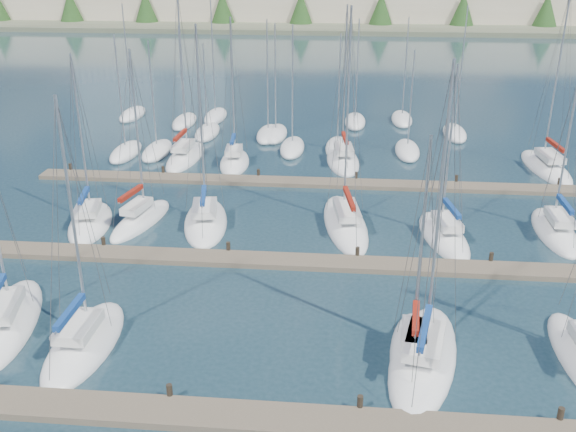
# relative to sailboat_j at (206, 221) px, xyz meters

# --- Properties ---
(ground) EXTENTS (400.00, 400.00, 0.00)m
(ground) POSITION_rel_sailboat_j_xyz_m (6.41, 38.55, -0.18)
(ground) COLOR #233B47
(ground) RESTS_ON ground
(dock_near) EXTENTS (44.00, 1.93, 1.10)m
(dock_near) POSITION_rel_sailboat_j_xyz_m (6.41, -19.44, -0.03)
(dock_near) COLOR #6B5E4C
(dock_near) RESTS_ON ground
(dock_mid) EXTENTS (44.00, 1.93, 1.10)m
(dock_mid) POSITION_rel_sailboat_j_xyz_m (6.41, -5.44, -0.03)
(dock_mid) COLOR #6B5E4C
(dock_mid) RESTS_ON ground
(dock_far) EXTENTS (44.00, 1.93, 1.10)m
(dock_far) POSITION_rel_sailboat_j_xyz_m (6.41, 8.56, -0.03)
(dock_far) COLOR #6B5E4C
(dock_far) RESTS_ON ground
(sailboat_j) EXTENTS (4.32, 8.78, 14.06)m
(sailboat_j) POSITION_rel_sailboat_j_xyz_m (0.00, 0.00, 0.00)
(sailboat_j) COLOR white
(sailboat_j) RESTS_ON ground
(sailboat_d) EXTENTS (2.76, 6.86, 11.29)m
(sailboat_d) POSITION_rel_sailboat_j_xyz_m (12.94, -14.16, 0.01)
(sailboat_d) COLOR white
(sailboat_d) RESTS_ON ground
(sailboat_h) EXTENTS (4.08, 7.58, 12.27)m
(sailboat_h) POSITION_rel_sailboat_j_xyz_m (-7.89, -0.90, -0.00)
(sailboat_h) COLOR white
(sailboat_h) RESTS_ON ground
(sailboat_e) EXTENTS (4.88, 9.66, 14.50)m
(sailboat_e) POSITION_rel_sailboat_j_xyz_m (13.41, -14.64, -0.00)
(sailboat_e) COLOR white
(sailboat_e) RESTS_ON ground
(sailboat_n) EXTENTS (2.94, 8.72, 15.41)m
(sailboat_n) POSITION_rel_sailboat_j_xyz_m (-4.87, 14.18, 0.02)
(sailboat_n) COLOR white
(sailboat_n) RESTS_ON ground
(sailboat_c) EXTENTS (2.92, 7.65, 12.83)m
(sailboat_c) POSITION_rel_sailboat_j_xyz_m (-2.74, -14.99, 0.00)
(sailboat_c) COLOR white
(sailboat_c) RESTS_ON ground
(sailboat_o) EXTENTS (3.10, 7.11, 13.15)m
(sailboat_o) POSITION_rel_sailboat_j_xyz_m (-0.20, 13.10, 0.01)
(sailboat_o) COLOR white
(sailboat_o) RESTS_ON ground
(sailboat_i) EXTENTS (3.59, 7.78, 12.49)m
(sailboat_i) POSITION_rel_sailboat_j_xyz_m (-4.54, -0.19, 0.02)
(sailboat_i) COLOR white
(sailboat_i) RESTS_ON ground
(sailboat_l) EXTENTS (3.80, 8.14, 12.00)m
(sailboat_l) POSITION_rel_sailboat_j_xyz_m (16.12, -0.87, -0.00)
(sailboat_l) COLOR white
(sailboat_l) RESTS_ON ground
(sailboat_p) EXTENTS (3.66, 8.58, 14.07)m
(sailboat_p) POSITION_rel_sailboat_j_xyz_m (9.29, 14.50, 0.00)
(sailboat_p) COLOR white
(sailboat_p) RESTS_ON ground
(sailboat_m) EXTENTS (2.60, 8.01, 11.27)m
(sailboat_m) POSITION_rel_sailboat_j_xyz_m (23.63, 0.53, -0.00)
(sailboat_m) COLOR white
(sailboat_m) RESTS_ON ground
(sailboat_b) EXTENTS (4.73, 9.29, 12.26)m
(sailboat_b) POSITION_rel_sailboat_j_xyz_m (-7.33, -13.52, -0.01)
(sailboat_b) COLOR white
(sailboat_b) RESTS_ON ground
(sailboat_k) EXTENTS (4.23, 10.46, 15.16)m
(sailboat_k) POSITION_rel_sailboat_j_xyz_m (9.64, 0.58, 0.00)
(sailboat_k) COLOR white
(sailboat_k) RESTS_ON ground
(sailboat_r) EXTENTS (3.64, 9.78, 15.41)m
(sailboat_r) POSITION_rel_sailboat_j_xyz_m (26.71, 14.15, 0.01)
(sailboat_r) COLOR white
(sailboat_r) RESTS_ON ground
(distant_boats) EXTENTS (36.93, 20.75, 13.30)m
(distant_boats) POSITION_rel_sailboat_j_xyz_m (2.07, 22.31, 0.11)
(distant_boats) COLOR #9EA0A5
(distant_boats) RESTS_ON ground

